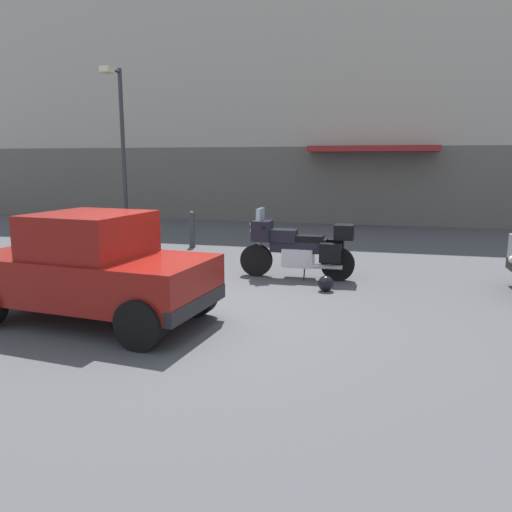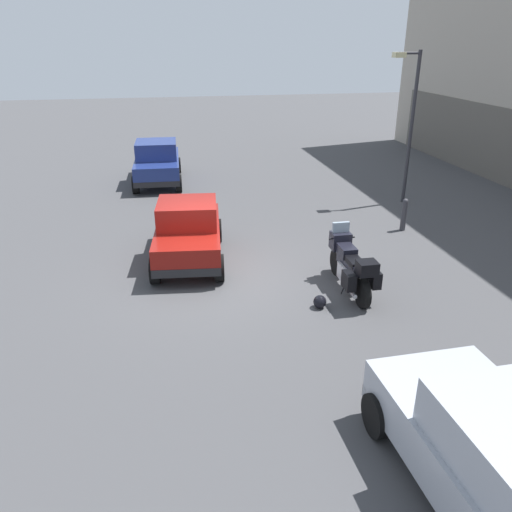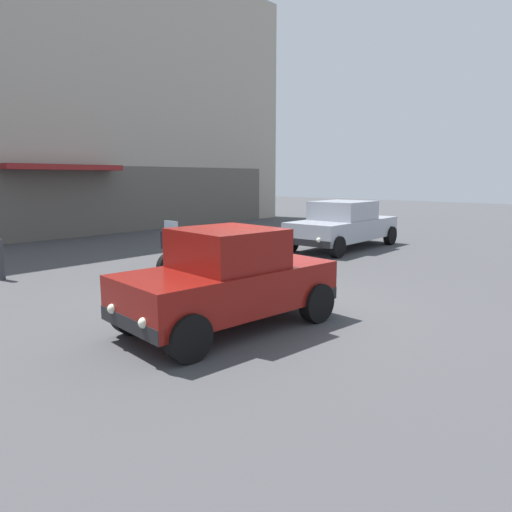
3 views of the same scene
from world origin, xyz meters
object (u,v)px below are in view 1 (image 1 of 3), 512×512
(motorcycle, at_px, (299,247))
(helmet, at_px, (326,284))
(bollard_curbside, at_px, (192,228))
(streetlamp_curbside, at_px, (120,137))
(car_compact_side, at_px, (92,269))

(motorcycle, xyz_separation_m, helmet, (0.64, -0.89, -0.48))
(motorcycle, xyz_separation_m, bollard_curbside, (-3.36, 2.96, -0.11))
(streetlamp_curbside, bearing_deg, car_compact_side, -64.52)
(streetlamp_curbside, bearing_deg, bollard_curbside, -23.82)
(motorcycle, height_order, streetlamp_curbside, streetlamp_curbside)
(car_compact_side, relative_size, streetlamp_curbside, 0.73)
(helmet, distance_m, streetlamp_curbside, 8.77)
(motorcycle, height_order, helmet, motorcycle)
(motorcycle, relative_size, streetlamp_curbside, 0.46)
(bollard_curbside, bearing_deg, motorcycle, -41.31)
(car_compact_side, bearing_deg, bollard_curbside, -75.20)
(bollard_curbside, bearing_deg, helmet, -43.90)
(streetlamp_curbside, bearing_deg, motorcycle, -34.50)
(helmet, bearing_deg, streetlamp_curbside, 142.91)
(streetlamp_curbside, bearing_deg, helmet, -37.09)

